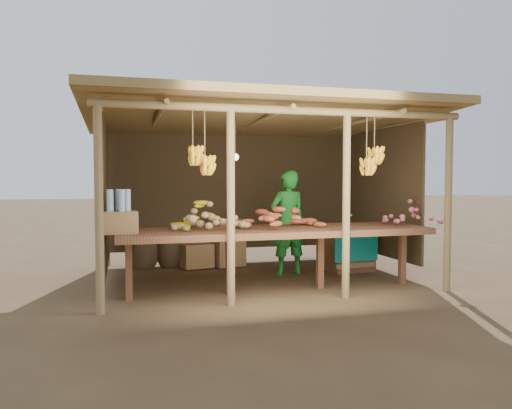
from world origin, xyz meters
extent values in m
plane|color=brown|center=(0.00, 0.00, 0.00)|extent=(60.00, 60.00, 0.00)
cylinder|color=olive|center=(-2.10, -1.50, 1.10)|extent=(0.09, 0.09, 2.20)
cylinder|color=olive|center=(2.10, -1.50, 1.10)|extent=(0.09, 0.09, 2.20)
cylinder|color=olive|center=(-2.10, 1.50, 1.10)|extent=(0.09, 0.09, 2.20)
cylinder|color=olive|center=(2.10, 1.50, 1.10)|extent=(0.09, 0.09, 2.20)
cylinder|color=olive|center=(-0.70, -1.50, 1.10)|extent=(0.09, 0.09, 2.20)
cylinder|color=olive|center=(0.70, -1.50, 1.10)|extent=(0.09, 0.09, 2.20)
cylinder|color=olive|center=(0.00, -1.50, 2.20)|extent=(4.40, 0.09, 0.09)
cylinder|color=olive|center=(0.00, 1.50, 2.20)|extent=(4.40, 0.09, 0.09)
cube|color=olive|center=(0.00, 0.00, 2.29)|extent=(4.70, 3.50, 0.28)
cube|color=#493822|center=(0.00, 1.48, 1.21)|extent=(4.20, 0.04, 1.98)
cube|color=#493822|center=(-2.08, 0.20, 1.21)|extent=(0.04, 2.40, 1.98)
cube|color=#493822|center=(2.08, 0.20, 1.21)|extent=(0.04, 2.40, 1.98)
cube|color=brown|center=(0.00, -0.95, 0.76)|extent=(3.90, 1.05, 0.08)
cube|color=brown|center=(-1.80, -0.95, 0.36)|extent=(0.08, 0.08, 0.72)
cube|color=brown|center=(-0.60, -0.95, 0.36)|extent=(0.08, 0.08, 0.72)
cube|color=brown|center=(0.60, -0.95, 0.36)|extent=(0.08, 0.08, 0.72)
cube|color=brown|center=(1.80, -0.95, 0.36)|extent=(0.08, 0.08, 0.72)
cylinder|color=navy|center=(-1.90, -0.74, 0.88)|extent=(0.45, 0.45, 0.16)
cube|color=olive|center=(-1.90, -1.02, 0.93)|extent=(0.42, 0.34, 0.25)
imported|color=#1B7B25|center=(0.51, 0.07, 0.77)|extent=(0.61, 0.44, 1.54)
cube|color=brown|center=(1.51, 0.13, 0.31)|extent=(0.73, 0.64, 0.62)
cube|color=#0C8484|center=(1.51, 0.13, 0.65)|extent=(0.81, 0.72, 0.06)
cube|color=olive|center=(-0.22, 0.91, 0.21)|extent=(0.56, 0.49, 0.38)
cube|color=olive|center=(-0.22, 0.91, 0.58)|extent=(0.56, 0.49, 0.38)
cube|color=olive|center=(-0.73, 0.91, 0.21)|extent=(0.56, 0.49, 0.38)
ellipsoid|color=#493822|center=(-1.55, 1.17, 0.29)|extent=(0.50, 0.50, 0.67)
ellipsoid|color=#493822|center=(-1.09, 1.17, 0.29)|extent=(0.50, 0.50, 0.67)
camera|label=1|loc=(-1.89, -6.90, 1.43)|focal=35.00mm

